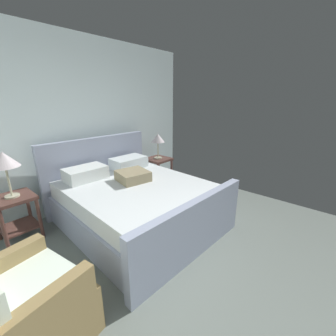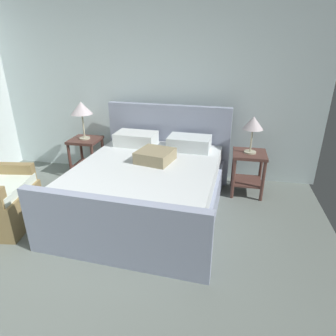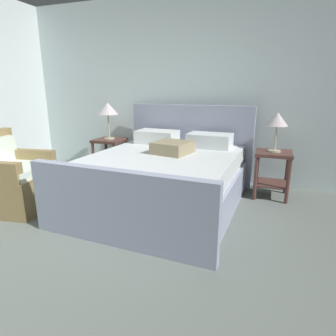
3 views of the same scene
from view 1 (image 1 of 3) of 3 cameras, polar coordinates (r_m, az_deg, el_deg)
ground_plane at (r=2.43m, az=16.44°, el=-29.69°), size 4.86×5.60×0.02m
wall_back at (r=3.79m, az=-24.74°, el=9.96°), size 4.98×0.12×2.67m
bed at (r=3.20m, az=-8.75°, el=-8.47°), size 1.92×2.20×1.14m
nightstand_right at (r=4.42m, az=-2.56°, el=0.07°), size 0.44×0.44×0.60m
table_lamp_right at (r=4.27m, az=-2.67°, el=7.56°), size 0.26×0.26×0.49m
nightstand_left at (r=3.37m, az=-34.82°, el=-9.18°), size 0.44×0.44×0.60m
table_lamp_left at (r=3.17m, az=-36.90°, el=1.53°), size 0.32×0.32×0.56m
armchair at (r=2.07m, az=-34.22°, el=-28.68°), size 0.83×0.82×0.90m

